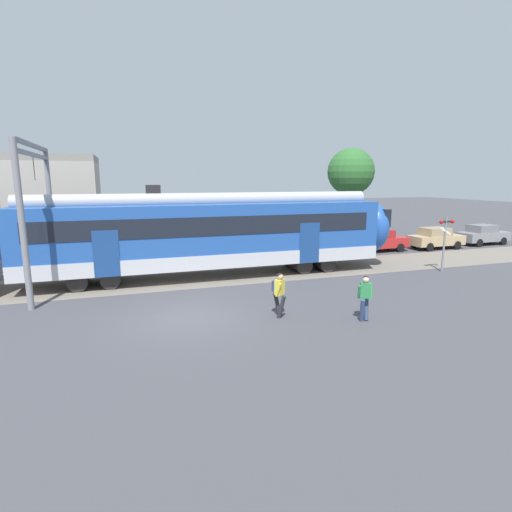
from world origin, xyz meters
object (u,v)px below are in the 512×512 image
Objects in this scene: parked_car_tan at (436,238)px; crossing_signal at (445,235)px; pedestrian_yellow at (279,291)px; parked_car_red at (378,240)px; commuter_train at (22,242)px; parked_car_grey at (483,234)px; pedestrian_green at (365,295)px.

crossing_signal is at bearing -129.26° from parked_car_tan.
parked_car_red is at bearing 42.29° from pedestrian_yellow.
commuter_train reaches higher than parked_car_grey.
commuter_train is 12.68× the size of crossing_signal.
parked_car_red is at bearing 86.44° from crossing_signal.
pedestrian_yellow is (9.65, -6.95, -1.26)m from commuter_train.
parked_car_grey is at bearing 33.52° from crossing_signal.
pedestrian_green is at bearing -26.29° from pedestrian_yellow.
pedestrian_yellow is 0.41× the size of parked_car_grey.
pedestrian_green is (2.74, -1.35, -0.03)m from pedestrian_yellow.
crossing_signal is at bearing -146.48° from parked_car_grey.
parked_car_red is (8.88, 11.92, -0.18)m from pedestrian_green.
pedestrian_yellow is at bearing -147.84° from parked_car_tan.
commuter_train reaches higher than pedestrian_yellow.
crossing_signal is (11.22, 4.06, 1.02)m from pedestrian_yellow.
parked_car_red is 4.64m from parked_car_tan.
parked_car_grey is (4.86, 0.40, 0.00)m from parked_car_tan.
parked_car_tan is (25.90, 3.27, -1.47)m from commuter_train.
pedestrian_yellow is 3.06m from pedestrian_green.
parked_car_tan is (16.25, 10.22, -0.21)m from pedestrian_yellow.
crossing_signal is (20.87, -2.89, -0.24)m from commuter_train.
parked_car_red is 1.00× the size of parked_car_grey.
commuter_train is 22.83× the size of pedestrian_yellow.
crossing_signal reaches higher than parked_car_grey.
pedestrian_green is at bearing -126.67° from parked_car_red.
parked_car_red is at bearing 53.33° from pedestrian_green.
parked_car_tan is 0.99× the size of parked_car_grey.
crossing_signal is (-5.03, -6.16, 1.23)m from parked_car_tan.
parked_car_grey is (30.76, 3.66, -1.47)m from commuter_train.
parked_car_tan is at bearing 7.19° from commuter_train.
parked_car_grey is 11.93m from crossing_signal.
commuter_train reaches higher than crossing_signal.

